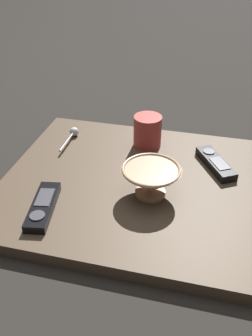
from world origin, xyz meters
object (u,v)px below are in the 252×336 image
at_px(teaspoon, 73,133).
at_px(tv_remote_near, 43,206).
at_px(cereal_bowl, 151,180).
at_px(tv_remote_far, 216,163).
at_px(coffee_mug, 148,131).

xyz_separation_m(teaspoon, tv_remote_near, (-0.33, -0.05, -0.00)).
distance_m(cereal_bowl, tv_remote_far, 0.22).
relative_size(teaspoon, tv_remote_near, 0.78).
bearing_deg(tv_remote_near, tv_remote_far, -53.56).
distance_m(cereal_bowl, teaspoon, 0.35).
bearing_deg(cereal_bowl, tv_remote_near, 117.51).
xyz_separation_m(cereal_bowl, coffee_mug, (0.22, 0.05, 0.00)).
height_order(tv_remote_near, tv_remote_far, tv_remote_far).
bearing_deg(cereal_bowl, teaspoon, 52.16).
xyz_separation_m(coffee_mug, teaspoon, (-0.01, 0.23, -0.03)).
relative_size(cereal_bowl, tv_remote_far, 0.92).
distance_m(coffee_mug, teaspoon, 0.23).
distance_m(teaspoon, tv_remote_far, 0.43).
bearing_deg(teaspoon, tv_remote_far, -97.98).
distance_m(cereal_bowl, tv_remote_near, 0.26).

